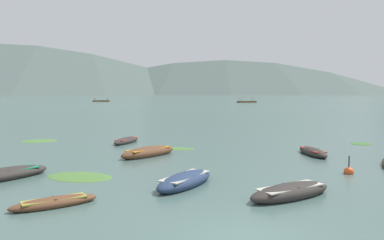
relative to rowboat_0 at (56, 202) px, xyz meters
The scene contains 18 objects.
ground_plane 1496.78m from the rowboat_0, 89.75° to the left, with size 6000.00×6000.00×0.00m, color #425B56.
mountain_1 1801.29m from the rowboat_0, 108.14° to the left, with size 1953.69×1953.69×492.81m, color #4C5B56.
mountain_2 1713.52m from the rowboat_0, 86.80° to the left, with size 1731.57×1731.57×488.85m, color #4C5B56.
mountain_3 2287.32m from the rowboat_0, 68.93° to the left, with size 645.55×645.55×200.97m, color slate.
rowboat_0 is the anchor object (origin of this frame).
rowboat_1 11.08m from the rowboat_0, 78.77° to the left, with size 3.93×4.34×0.79m.
rowboat_3 17.35m from the rowboat_0, 40.53° to the left, with size 1.42×3.79×0.61m.
rowboat_4 5.61m from the rowboat_0, 32.39° to the left, with size 3.18×4.14×0.74m.
rowboat_5 17.26m from the rowboat_0, 91.50° to the left, with size 2.10×4.01×0.60m.
rowboat_7 5.91m from the rowboat_0, 133.36° to the left, with size 3.81×4.39×0.68m.
rowboat_8 9.06m from the rowboat_0, ahead, with size 4.17×3.26×0.69m.
ferry_0 176.77m from the rowboat_0, 103.37° to the left, with size 8.75×5.78×2.54m.
ferry_1 157.08m from the rowboat_0, 79.01° to the left, with size 8.99×5.80×2.54m.
mooring_buoy 14.21m from the rowboat_0, 22.55° to the left, with size 0.50×0.50×1.09m.
weed_patch_0 14.46m from the rowboat_0, 75.51° to the left, with size 3.33×1.29×0.14m, color #477033.
weed_patch_1 25.20m from the rowboat_0, 41.30° to the left, with size 1.61×1.94×0.14m, color #38662D.
weed_patch_2 4.76m from the rowboat_0, 96.53° to the left, with size 3.47×2.21×0.14m, color #477033.
weed_patch_3 20.25m from the rowboat_0, 114.18° to the left, with size 2.99×2.43×0.14m, color #477033.
Camera 1 is at (-1.50, -9.97, 4.13)m, focal length 34.37 mm.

